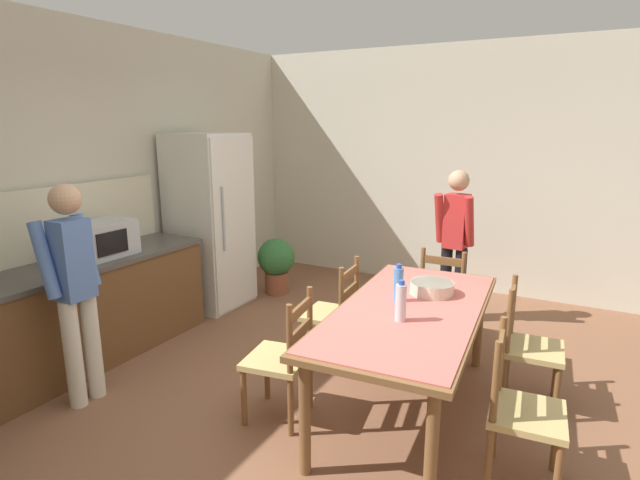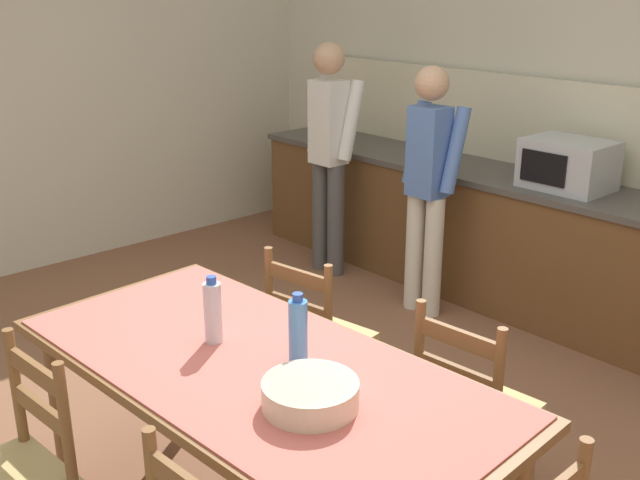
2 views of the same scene
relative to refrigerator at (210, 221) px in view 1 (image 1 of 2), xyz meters
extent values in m
plane|color=brown|center=(-1.31, -2.19, -0.95)|extent=(8.32, 8.32, 0.00)
cube|color=beige|center=(-1.31, 0.47, 0.50)|extent=(6.52, 0.12, 2.90)
cube|color=beige|center=(1.95, -2.19, 0.50)|extent=(0.12, 5.20, 2.90)
cube|color=brown|center=(-2.20, 0.04, -0.53)|extent=(3.44, 0.62, 0.84)
cube|color=#4C4742|center=(-2.20, 0.04, -0.09)|extent=(3.48, 0.66, 0.04)
cube|color=silver|center=(0.00, 0.01, 0.00)|extent=(0.72, 0.68, 1.90)
cube|color=silver|center=(0.00, -0.34, 0.00)|extent=(0.69, 0.02, 1.82)
cylinder|color=#A5AAB2|center=(-0.22, -0.36, 0.09)|extent=(0.02, 0.02, 0.66)
cube|color=#B2B7BC|center=(-1.37, 0.02, 0.08)|extent=(0.50, 0.38, 0.30)
cube|color=black|center=(-1.42, -0.17, 0.08)|extent=(0.30, 0.01, 0.19)
cylinder|color=brown|center=(-1.90, -3.04, -0.59)|extent=(0.07, 0.07, 0.72)
cylinder|color=brown|center=(-0.12, -2.93, -0.59)|extent=(0.07, 0.07, 0.72)
cylinder|color=brown|center=(-1.95, -2.32, -0.59)|extent=(0.07, 0.07, 0.72)
cylinder|color=brown|center=(-0.16, -2.20, -0.59)|extent=(0.07, 0.07, 0.72)
cube|color=brown|center=(-1.03, -2.62, -0.20)|extent=(2.04, 1.05, 0.04)
cube|color=#D1665B|center=(-1.03, -2.62, -0.18)|extent=(1.96, 1.01, 0.01)
cylinder|color=silver|center=(-1.28, -2.64, -0.06)|extent=(0.07, 0.07, 0.24)
cylinder|color=#2D51B2|center=(-1.28, -2.64, 0.08)|extent=(0.04, 0.04, 0.03)
cylinder|color=#4C8ED6|center=(-0.94, -2.50, -0.06)|extent=(0.07, 0.07, 0.24)
cylinder|color=#2D51B2|center=(-0.94, -2.50, 0.08)|extent=(0.04, 0.04, 0.03)
cylinder|color=beige|center=(-0.68, -2.67, -0.13)|extent=(0.32, 0.32, 0.09)
cylinder|color=beige|center=(-0.68, -2.67, -0.10)|extent=(0.31, 0.31, 0.02)
cylinder|color=brown|center=(-1.59, -3.63, -0.74)|extent=(0.04, 0.04, 0.41)
cylinder|color=brown|center=(-1.23, -3.60, -0.74)|extent=(0.04, 0.04, 0.41)
cylinder|color=brown|center=(-1.62, -3.29, -0.74)|extent=(0.04, 0.04, 0.41)
cylinder|color=brown|center=(-1.26, -3.26, -0.74)|extent=(0.04, 0.04, 0.41)
cube|color=tan|center=(-1.43, -3.44, -0.52)|extent=(0.45, 0.43, 0.04)
cylinder|color=brown|center=(-1.62, -3.29, -0.27)|extent=(0.04, 0.04, 0.46)
cylinder|color=brown|center=(-1.26, -3.26, -0.27)|extent=(0.04, 0.04, 0.46)
cube|color=brown|center=(-1.44, -3.27, -0.14)|extent=(0.36, 0.05, 0.07)
cube|color=brown|center=(-1.44, -3.27, -0.29)|extent=(0.36, 0.05, 0.07)
cylinder|color=brown|center=(0.47, -2.71, -0.74)|extent=(0.04, 0.04, 0.41)
cylinder|color=brown|center=(0.46, -2.35, -0.74)|extent=(0.04, 0.04, 0.41)
cylinder|color=brown|center=(0.13, -2.72, -0.74)|extent=(0.04, 0.04, 0.41)
cylinder|color=brown|center=(0.12, -2.36, -0.74)|extent=(0.04, 0.04, 0.41)
cube|color=tan|center=(0.29, -2.54, -0.52)|extent=(0.41, 0.43, 0.04)
cylinder|color=brown|center=(0.13, -2.72, -0.27)|extent=(0.04, 0.04, 0.46)
cylinder|color=brown|center=(0.12, -2.36, -0.27)|extent=(0.04, 0.04, 0.46)
cube|color=brown|center=(0.12, -2.54, -0.14)|extent=(0.03, 0.36, 0.07)
cube|color=brown|center=(0.12, -2.54, -0.29)|extent=(0.03, 0.36, 0.07)
cylinder|color=brown|center=(-0.47, -1.62, -0.74)|extent=(0.04, 0.04, 0.41)
cylinder|color=brown|center=(-0.83, -1.65, -0.74)|extent=(0.04, 0.04, 0.41)
cylinder|color=brown|center=(-0.44, -1.96, -0.74)|extent=(0.04, 0.04, 0.41)
cylinder|color=brown|center=(-0.80, -1.99, -0.74)|extent=(0.04, 0.04, 0.41)
cube|color=tan|center=(-0.64, -1.80, -0.52)|extent=(0.45, 0.43, 0.04)
cylinder|color=brown|center=(-0.44, -1.96, -0.27)|extent=(0.04, 0.04, 0.46)
cylinder|color=brown|center=(-0.80, -1.99, -0.27)|extent=(0.04, 0.04, 0.46)
cube|color=brown|center=(-0.62, -1.97, -0.14)|extent=(0.36, 0.05, 0.07)
cube|color=brown|center=(-0.62, -1.97, -0.29)|extent=(0.36, 0.05, 0.07)
cylinder|color=brown|center=(-0.70, -3.57, -0.74)|extent=(0.04, 0.04, 0.41)
cylinder|color=brown|center=(-0.34, -3.54, -0.74)|extent=(0.04, 0.04, 0.41)
cylinder|color=brown|center=(-0.73, -3.23, -0.74)|extent=(0.04, 0.04, 0.41)
cylinder|color=brown|center=(-0.37, -3.20, -0.74)|extent=(0.04, 0.04, 0.41)
cube|color=tan|center=(-0.53, -3.38, -0.52)|extent=(0.45, 0.43, 0.04)
cylinder|color=brown|center=(-0.73, -3.23, -0.27)|extent=(0.04, 0.04, 0.46)
cylinder|color=brown|center=(-0.37, -3.20, -0.27)|extent=(0.04, 0.04, 0.46)
cube|color=brown|center=(-0.55, -3.21, -0.14)|extent=(0.36, 0.05, 0.07)
cube|color=brown|center=(-0.55, -3.21, -0.29)|extent=(0.36, 0.05, 0.07)
cylinder|color=brown|center=(-1.38, -1.66, -0.74)|extent=(0.04, 0.04, 0.41)
cylinder|color=brown|center=(-1.73, -1.72, -0.74)|extent=(0.04, 0.04, 0.41)
cylinder|color=brown|center=(-1.32, -2.00, -0.74)|extent=(0.04, 0.04, 0.41)
cylinder|color=brown|center=(-1.68, -2.05, -0.74)|extent=(0.04, 0.04, 0.41)
cube|color=tan|center=(-1.53, -1.86, -0.52)|extent=(0.48, 0.46, 0.04)
cylinder|color=brown|center=(-1.32, -2.00, -0.27)|extent=(0.04, 0.04, 0.46)
cylinder|color=brown|center=(-1.68, -2.05, -0.27)|extent=(0.04, 0.04, 0.46)
cube|color=brown|center=(-1.50, -2.03, -0.14)|extent=(0.36, 0.08, 0.07)
cube|color=brown|center=(-1.50, -2.03, -0.29)|extent=(0.36, 0.08, 0.07)
cylinder|color=silver|center=(-2.11, -0.51, -0.55)|extent=(0.12, 0.12, 0.80)
cylinder|color=silver|center=(-1.95, -0.51, -0.55)|extent=(0.12, 0.12, 0.80)
cube|color=#5175BC|center=(-2.03, -0.51, 0.13)|extent=(0.22, 0.18, 0.56)
sphere|color=tan|center=(-2.03, -0.51, 0.55)|extent=(0.21, 0.21, 0.21)
cylinder|color=#5175BC|center=(-2.19, -0.44, 0.16)|extent=(0.09, 0.22, 0.54)
cylinder|color=#5175BC|center=(-1.87, -0.44, 0.16)|extent=(0.09, 0.22, 0.54)
cylinder|color=black|center=(0.80, -2.55, -0.56)|extent=(0.12, 0.12, 0.77)
cylinder|color=black|center=(0.82, -2.40, -0.56)|extent=(0.12, 0.12, 0.77)
cube|color=red|center=(0.81, -2.48, 0.09)|extent=(0.20, 0.24, 0.54)
sphere|color=tan|center=(0.81, -2.48, 0.50)|extent=(0.21, 0.21, 0.21)
cylinder|color=red|center=(0.73, -2.62, 0.12)|extent=(0.22, 0.11, 0.52)
cylinder|color=red|center=(0.77, -2.32, 0.12)|extent=(0.22, 0.11, 0.52)
cylinder|color=brown|center=(0.64, -0.43, -0.82)|extent=(0.28, 0.28, 0.26)
sphere|color=#337038|center=(0.64, -0.43, -0.50)|extent=(0.44, 0.44, 0.44)
camera|label=1|loc=(-4.14, -3.60, 1.06)|focal=28.00mm
camera|label=2|loc=(0.93, -4.07, 1.15)|focal=42.00mm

